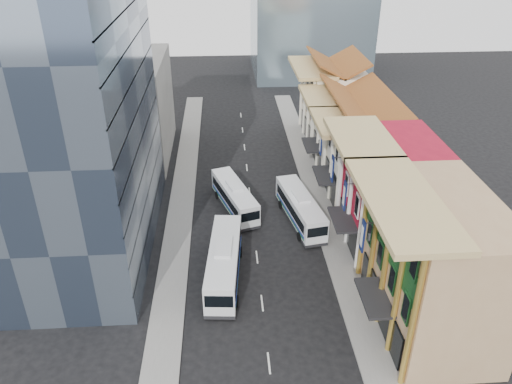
{
  "coord_description": "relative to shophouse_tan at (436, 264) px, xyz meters",
  "views": [
    {
      "loc": [
        -2.87,
        -26.74,
        31.04
      ],
      "look_at": [
        0.14,
        18.52,
        5.77
      ],
      "focal_mm": 35.0,
      "sensor_mm": 36.0,
      "label": 1
    }
  ],
  "objects": [
    {
      "name": "shophouse_tan",
      "position": [
        0.0,
        0.0,
        0.0
      ],
      "size": [
        8.0,
        14.0,
        12.0
      ],
      "primitive_type": "cube",
      "color": "tan",
      "rests_on": "ground"
    },
    {
      "name": "shophouse_cream_far",
      "position": [
        0.0,
        41.0,
        -0.5
      ],
      "size": [
        8.0,
        12.0,
        11.0
      ],
      "primitive_type": "cube",
      "color": "white",
      "rests_on": "ground"
    },
    {
      "name": "ground",
      "position": [
        -14.0,
        -5.0,
        -6.0
      ],
      "size": [
        200.0,
        200.0,
        0.0
      ],
      "primitive_type": "plane",
      "color": "black",
      "rests_on": "ground"
    },
    {
      "name": "bus_left_far",
      "position": [
        -16.0,
        19.82,
        -4.28
      ],
      "size": [
        5.64,
        10.97,
        3.44
      ],
      "primitive_type": null,
      "rotation": [
        0.0,
        0.0,
        0.31
      ],
      "color": "silver",
      "rests_on": "ground"
    },
    {
      "name": "office_tower",
      "position": [
        -31.0,
        14.0,
        9.0
      ],
      "size": [
        12.0,
        26.0,
        30.0
      ],
      "primitive_type": "cube",
      "color": "#404E65",
      "rests_on": "ground"
    },
    {
      "name": "bus_right",
      "position": [
        -8.6,
        16.54,
        -4.2
      ],
      "size": [
        4.63,
        11.51,
        3.6
      ],
      "primitive_type": null,
      "rotation": [
        0.0,
        0.0,
        0.18
      ],
      "color": "white",
      "rests_on": "ground"
    },
    {
      "name": "shophouse_cream_mid",
      "position": [
        0.0,
        30.5,
        -1.0
      ],
      "size": [
        8.0,
        9.0,
        10.0
      ],
      "primitive_type": "cube",
      "color": "white",
      "rests_on": "ground"
    },
    {
      "name": "office_block_far",
      "position": [
        -30.0,
        37.0,
        1.0
      ],
      "size": [
        10.0,
        18.0,
        14.0
      ],
      "primitive_type": "cube",
      "color": "gray",
      "rests_on": "ground"
    },
    {
      "name": "sidewalk_right",
      "position": [
        -5.5,
        17.0,
        -5.92
      ],
      "size": [
        3.0,
        90.0,
        0.15
      ],
      "primitive_type": "cube",
      "color": "slate",
      "rests_on": "ground"
    },
    {
      "name": "shophouse_red",
      "position": [
        0.0,
        12.0,
        0.0
      ],
      "size": [
        8.0,
        10.0,
        12.0
      ],
      "primitive_type": "cube",
      "color": "maroon",
      "rests_on": "ground"
    },
    {
      "name": "bus_left_near",
      "position": [
        -17.37,
        6.84,
        -4.06
      ],
      "size": [
        3.86,
        12.31,
        3.89
      ],
      "primitive_type": null,
      "rotation": [
        0.0,
        0.0,
        -0.08
      ],
      "color": "silver",
      "rests_on": "ground"
    },
    {
      "name": "shophouse_cream_near",
      "position": [
        0.0,
        21.5,
        -1.0
      ],
      "size": [
        8.0,
        9.0,
        10.0
      ],
      "primitive_type": "cube",
      "color": "white",
      "rests_on": "ground"
    },
    {
      "name": "sidewalk_left",
      "position": [
        -22.5,
        17.0,
        -5.92
      ],
      "size": [
        3.0,
        90.0,
        0.15
      ],
      "primitive_type": "cube",
      "color": "slate",
      "rests_on": "ground"
    }
  ]
}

